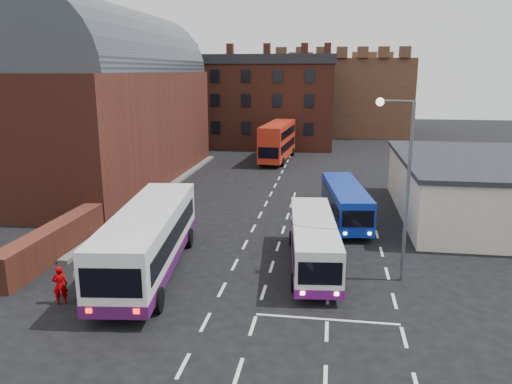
# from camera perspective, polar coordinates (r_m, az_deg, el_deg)

# --- Properties ---
(ground) EXTENTS (180.00, 180.00, 0.00)m
(ground) POSITION_cam_1_polar(r_m,az_deg,el_deg) (25.00, -3.50, -10.32)
(ground) COLOR black
(railway_station) EXTENTS (12.00, 28.00, 16.00)m
(railway_station) POSITION_cam_1_polar(r_m,az_deg,el_deg) (47.94, -16.84, 10.10)
(railway_station) COLOR #602B1E
(railway_station) RESTS_ON ground
(forecourt_wall) EXTENTS (1.20, 10.00, 1.80)m
(forecourt_wall) POSITION_cam_1_polar(r_m,az_deg,el_deg) (30.08, -22.14, -5.29)
(forecourt_wall) COLOR #602B1E
(forecourt_wall) RESTS_ON ground
(cream_building) EXTENTS (10.40, 16.40, 4.25)m
(cream_building) POSITION_cam_1_polar(r_m,az_deg,el_deg) (38.52, 23.61, 0.53)
(cream_building) COLOR beige
(cream_building) RESTS_ON ground
(brick_terrace) EXTENTS (22.00, 10.00, 11.00)m
(brick_terrace) POSITION_cam_1_polar(r_m,az_deg,el_deg) (69.33, -0.44, 9.84)
(brick_terrace) COLOR brown
(brick_terrace) RESTS_ON ground
(castle_keep) EXTENTS (22.00, 22.00, 12.00)m
(castle_keep) POSITION_cam_1_polar(r_m,az_deg,el_deg) (88.41, 9.51, 10.82)
(castle_keep) COLOR brown
(castle_keep) RESTS_ON ground
(bus_white_outbound) EXTENTS (4.24, 12.52, 3.35)m
(bus_white_outbound) POSITION_cam_1_polar(r_m,az_deg,el_deg) (26.08, -12.16, -4.92)
(bus_white_outbound) COLOR silver
(bus_white_outbound) RESTS_ON ground
(bus_white_inbound) EXTENTS (3.13, 9.72, 2.60)m
(bus_white_inbound) POSITION_cam_1_polar(r_m,az_deg,el_deg) (26.46, 6.58, -5.43)
(bus_white_inbound) COLOR silver
(bus_white_inbound) RESTS_ON ground
(bus_blue) EXTENTS (3.39, 9.61, 2.56)m
(bus_blue) POSITION_cam_1_polar(r_m,az_deg,el_deg) (34.66, 10.17, -0.97)
(bus_blue) COLOR #0C2895
(bus_blue) RESTS_ON ground
(bus_red_double) EXTENTS (3.31, 10.98, 4.33)m
(bus_red_double) POSITION_cam_1_polar(r_m,az_deg,el_deg) (57.60, 2.49, 5.84)
(bus_red_double) COLOR red
(bus_red_double) RESTS_ON ground
(street_lamp) EXTENTS (1.77, 0.68, 8.94)m
(street_lamp) POSITION_cam_1_polar(r_m,az_deg,el_deg) (24.72, 16.36, 2.01)
(street_lamp) COLOR #595C62
(street_lamp) RESTS_ON ground
(pedestrian_red) EXTENTS (0.77, 0.67, 1.78)m
(pedestrian_red) POSITION_cam_1_polar(r_m,az_deg,el_deg) (24.17, -21.49, -9.88)
(pedestrian_red) COLOR #A00003
(pedestrian_red) RESTS_ON ground
(pedestrian_beige) EXTENTS (0.96, 0.82, 1.74)m
(pedestrian_beige) POSITION_cam_1_polar(r_m,az_deg,el_deg) (24.65, -19.40, -9.28)
(pedestrian_beige) COLOR tan
(pedestrian_beige) RESTS_ON ground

